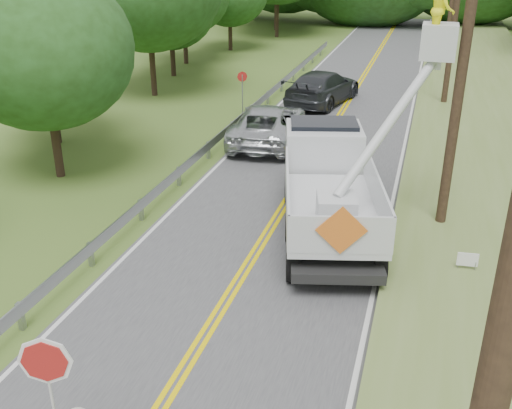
# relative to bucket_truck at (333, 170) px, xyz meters

# --- Properties ---
(ground) EXTENTS (140.00, 140.00, 0.00)m
(ground) POSITION_rel_bucket_truck_xyz_m (-1.64, -8.88, -1.64)
(ground) COLOR #3C521E
(ground) RESTS_ON ground
(road) EXTENTS (7.20, 96.00, 0.03)m
(road) POSITION_rel_bucket_truck_xyz_m (-1.64, 5.12, -1.63)
(road) COLOR #434345
(road) RESTS_ON ground
(guardrail) EXTENTS (0.18, 48.00, 0.77)m
(guardrail) POSITION_rel_bucket_truck_xyz_m (-5.65, 6.02, -1.08)
(guardrail) COLOR #92959A
(guardrail) RESTS_ON ground
(utility_poles) EXTENTS (1.60, 43.30, 10.00)m
(utility_poles) POSITION_rel_bucket_truck_xyz_m (3.36, 8.13, 3.63)
(utility_poles) COLOR black
(utility_poles) RESTS_ON ground
(tall_grass_verge) EXTENTS (7.00, 96.00, 0.30)m
(tall_grass_verge) POSITION_rel_bucket_truck_xyz_m (5.46, 5.12, -1.49)
(tall_grass_verge) COLOR olive
(tall_grass_verge) RESTS_ON ground
(bucket_truck) EXTENTS (5.20, 7.91, 7.27)m
(bucket_truck) POSITION_rel_bucket_truck_xyz_m (0.00, 0.00, 0.00)
(bucket_truck) COLOR black
(bucket_truck) RESTS_ON road
(suv_silver) EXTENTS (3.29, 6.18, 1.65)m
(suv_silver) POSITION_rel_bucket_truck_xyz_m (-3.96, 6.78, -0.79)
(suv_silver) COLOR #B7BBBE
(suv_silver) RESTS_ON road
(suv_darkgrey) EXTENTS (3.66, 6.40, 1.75)m
(suv_darkgrey) POSITION_rel_bucket_truck_xyz_m (-2.94, 14.03, -0.74)
(suv_darkgrey) COLOR #323539
(suv_darkgrey) RESTS_ON road
(stop_sign_permanent) EXTENTS (0.43, 0.30, 2.38)m
(stop_sign_permanent) POSITION_rel_bucket_truck_xyz_m (-6.12, 9.87, -0.08)
(stop_sign_permanent) COLOR #92959A
(stop_sign_permanent) RESTS_ON ground
(yard_sign) EXTENTS (0.54, 0.08, 0.78)m
(yard_sign) POSITION_rel_bucket_truck_xyz_m (4.04, -2.71, -1.08)
(yard_sign) COLOR white
(yard_sign) RESTS_ON ground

